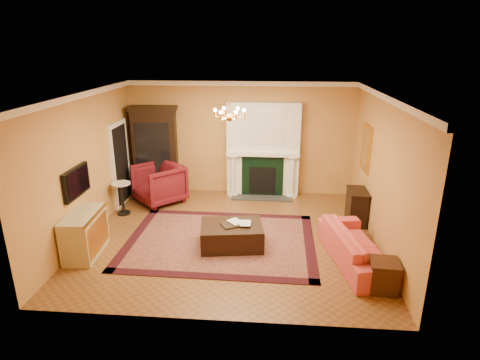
# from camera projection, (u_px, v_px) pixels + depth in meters

# --- Properties ---
(floor) EXTENTS (6.00, 5.50, 0.02)m
(floor) POSITION_uv_depth(u_px,v_px,m) (231.00, 237.00, 8.57)
(floor) COLOR brown
(floor) RESTS_ON ground
(ceiling) EXTENTS (6.00, 5.50, 0.02)m
(ceiling) POSITION_uv_depth(u_px,v_px,m) (229.00, 93.00, 7.59)
(ceiling) COLOR white
(ceiling) RESTS_ON wall_back
(wall_back) EXTENTS (6.00, 0.02, 3.00)m
(wall_back) POSITION_uv_depth(u_px,v_px,m) (241.00, 139.00, 10.68)
(wall_back) COLOR #C98D48
(wall_back) RESTS_ON floor
(wall_front) EXTENTS (6.00, 0.02, 3.00)m
(wall_front) POSITION_uv_depth(u_px,v_px,m) (209.00, 229.00, 5.48)
(wall_front) COLOR #C98D48
(wall_front) RESTS_ON floor
(wall_left) EXTENTS (0.02, 5.50, 3.00)m
(wall_left) POSITION_uv_depth(u_px,v_px,m) (86.00, 166.00, 8.31)
(wall_left) COLOR #C98D48
(wall_left) RESTS_ON floor
(wall_right) EXTENTS (0.02, 5.50, 3.00)m
(wall_right) POSITION_uv_depth(u_px,v_px,m) (383.00, 173.00, 7.85)
(wall_right) COLOR #C98D48
(wall_right) RESTS_ON floor
(fireplace) EXTENTS (1.90, 0.70, 2.50)m
(fireplace) POSITION_uv_depth(u_px,v_px,m) (263.00, 152.00, 10.56)
(fireplace) COLOR white
(fireplace) RESTS_ON wall_back
(crown_molding) EXTENTS (6.00, 5.50, 0.12)m
(crown_molding) POSITION_uv_depth(u_px,v_px,m) (234.00, 91.00, 8.52)
(crown_molding) COLOR white
(crown_molding) RESTS_ON ceiling
(doorway) EXTENTS (0.08, 1.05, 2.10)m
(doorway) POSITION_uv_depth(u_px,v_px,m) (120.00, 164.00, 10.06)
(doorway) COLOR white
(doorway) RESTS_ON wall_left
(tv_panel) EXTENTS (0.09, 0.95, 0.58)m
(tv_panel) POSITION_uv_depth(u_px,v_px,m) (76.00, 182.00, 7.79)
(tv_panel) COLOR black
(tv_panel) RESTS_ON wall_left
(gilt_mirror) EXTENTS (0.06, 0.76, 1.05)m
(gilt_mirror) POSITION_uv_depth(u_px,v_px,m) (366.00, 148.00, 9.12)
(gilt_mirror) COLOR gold
(gilt_mirror) RESTS_ON wall_right
(chandelier) EXTENTS (0.63, 0.55, 0.53)m
(chandelier) POSITION_uv_depth(u_px,v_px,m) (230.00, 114.00, 7.72)
(chandelier) COLOR #C18135
(chandelier) RESTS_ON ceiling
(oriental_rug) EXTENTS (3.93, 2.97, 0.02)m
(oriental_rug) POSITION_uv_depth(u_px,v_px,m) (220.00, 241.00, 8.35)
(oriental_rug) COLOR #4B101C
(oriental_rug) RESTS_ON floor
(china_cabinet) EXTENTS (1.19, 0.66, 2.27)m
(china_cabinet) POSITION_uv_depth(u_px,v_px,m) (156.00, 153.00, 10.72)
(china_cabinet) COLOR black
(china_cabinet) RESTS_ON floor
(wingback_armchair) EXTENTS (1.47, 1.47, 1.10)m
(wingback_armchair) POSITION_uv_depth(u_px,v_px,m) (159.00, 182.00, 10.24)
(wingback_armchair) COLOR maroon
(wingback_armchair) RESTS_ON floor
(pedestal_table) EXTENTS (0.44, 0.44, 0.79)m
(pedestal_table) POSITION_uv_depth(u_px,v_px,m) (122.00, 196.00, 9.54)
(pedestal_table) COLOR black
(pedestal_table) RESTS_ON floor
(commode) EXTENTS (0.62, 1.17, 0.85)m
(commode) POSITION_uv_depth(u_px,v_px,m) (85.00, 234.00, 7.73)
(commode) COLOR beige
(commode) RESTS_ON floor
(coral_sofa) EXTENTS (1.04, 2.26, 0.85)m
(coral_sofa) POSITION_uv_depth(u_px,v_px,m) (358.00, 241.00, 7.44)
(coral_sofa) COLOR #CA4340
(coral_sofa) RESTS_ON floor
(end_table) EXTENTS (0.47, 0.47, 0.51)m
(end_table) POSITION_uv_depth(u_px,v_px,m) (383.00, 277.00, 6.61)
(end_table) COLOR #3C1F10
(end_table) RESTS_ON floor
(console_table) EXTENTS (0.40, 0.69, 0.76)m
(console_table) POSITION_uv_depth(u_px,v_px,m) (357.00, 208.00, 9.07)
(console_table) COLOR black
(console_table) RESTS_ON floor
(leather_ottoman) EXTENTS (1.34, 1.06, 0.46)m
(leather_ottoman) POSITION_uv_depth(u_px,v_px,m) (232.00, 235.00, 8.07)
(leather_ottoman) COLOR black
(leather_ottoman) RESTS_ON oriental_rug
(ottoman_tray) EXTENTS (0.54, 0.50, 0.03)m
(ottoman_tray) POSITION_uv_depth(u_px,v_px,m) (233.00, 224.00, 7.99)
(ottoman_tray) COLOR black
(ottoman_tray) RESTS_ON leather_ottoman
(book_a) EXTENTS (0.19, 0.17, 0.31)m
(book_a) POSITION_uv_depth(u_px,v_px,m) (231.00, 217.00, 7.92)
(book_a) COLOR gray
(book_a) RESTS_ON ottoman_tray
(book_b) EXTENTS (0.21, 0.02, 0.29)m
(book_b) POSITION_uv_depth(u_px,v_px,m) (240.00, 217.00, 7.94)
(book_b) COLOR gray
(book_b) RESTS_ON ottoman_tray
(topiary_left) EXTENTS (0.18, 0.18, 0.47)m
(topiary_left) POSITION_uv_depth(u_px,v_px,m) (239.00, 141.00, 10.47)
(topiary_left) COLOR gray
(topiary_left) RESTS_ON fireplace
(topiary_right) EXTENTS (0.18, 0.18, 0.47)m
(topiary_right) POSITION_uv_depth(u_px,v_px,m) (285.00, 142.00, 10.38)
(topiary_right) COLOR gray
(topiary_right) RESTS_ON fireplace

